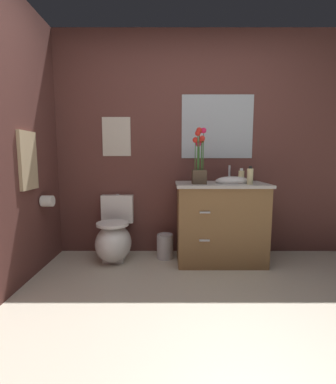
% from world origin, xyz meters
% --- Properties ---
extents(ground_plane, '(9.97, 9.97, 0.00)m').
position_xyz_m(ground_plane, '(0.00, 0.00, 0.00)').
color(ground_plane, beige).
extents(wall_back, '(4.65, 0.05, 2.50)m').
position_xyz_m(wall_back, '(0.20, 1.73, 1.25)').
color(wall_back, brown).
rests_on(wall_back, ground_plane).
extents(toilet, '(0.38, 0.59, 0.69)m').
position_xyz_m(toilet, '(-0.81, 1.43, 0.24)').
color(toilet, white).
rests_on(toilet, ground_plane).
extents(vanity_cabinet, '(0.94, 0.56, 1.02)m').
position_xyz_m(vanity_cabinet, '(0.33, 1.41, 0.43)').
color(vanity_cabinet, brown).
rests_on(vanity_cabinet, ground_plane).
extents(flower_vase, '(0.14, 0.14, 0.56)m').
position_xyz_m(flower_vase, '(0.08, 1.31, 1.05)').
color(flower_vase, '#4C3D2D').
rests_on(flower_vase, vanity_cabinet).
extents(soap_bottle, '(0.06, 0.06, 0.15)m').
position_xyz_m(soap_bottle, '(0.54, 1.44, 0.91)').
color(soap_bottle, beige).
rests_on(soap_bottle, vanity_cabinet).
extents(lotion_bottle, '(0.06, 0.06, 0.18)m').
position_xyz_m(lotion_bottle, '(0.58, 1.26, 0.93)').
color(lotion_bottle, beige).
rests_on(lotion_bottle, vanity_cabinet).
extents(trash_bin, '(0.18, 0.18, 0.27)m').
position_xyz_m(trash_bin, '(-0.26, 1.48, 0.14)').
color(trash_bin, '#B7B7BC').
rests_on(trash_bin, ground_plane).
extents(wall_poster, '(0.32, 0.01, 0.43)m').
position_xyz_m(wall_poster, '(-0.81, 1.70, 1.34)').
color(wall_poster, beige).
extents(wall_mirror, '(0.80, 0.01, 0.70)m').
position_xyz_m(wall_mirror, '(0.32, 1.70, 1.45)').
color(wall_mirror, '#B2BCC6').
extents(hanging_towel, '(0.03, 0.28, 0.52)m').
position_xyz_m(hanging_towel, '(-1.48, 1.02, 1.08)').
color(hanging_towel, tan).
extents(toilet_paper_roll, '(0.11, 0.11, 0.11)m').
position_xyz_m(toilet_paper_roll, '(-1.42, 1.24, 0.68)').
color(toilet_paper_roll, white).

